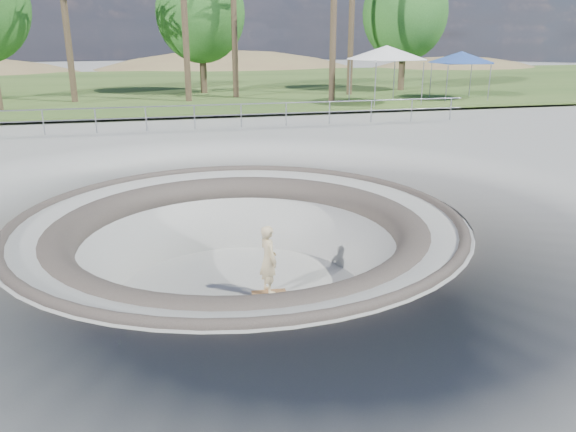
% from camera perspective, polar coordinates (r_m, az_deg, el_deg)
% --- Properties ---
extents(ground, '(180.00, 180.00, 0.00)m').
position_cam_1_polar(ground, '(12.94, -5.02, -0.20)').
color(ground, '#9FA09B').
rests_on(ground, ground).
extents(skate_bowl, '(14.00, 14.00, 4.10)m').
position_cam_1_polar(skate_bowl, '(13.62, -4.81, -7.53)').
color(skate_bowl, '#9FA09B').
rests_on(skate_bowl, ground).
extents(grass_strip, '(180.00, 36.00, 0.12)m').
position_cam_1_polar(grass_strip, '(46.36, -11.71, 12.91)').
color(grass_strip, '#375722').
rests_on(grass_strip, ground).
extents(distant_hills, '(103.20, 45.00, 28.60)m').
position_cam_1_polar(distant_hills, '(70.44, -9.07, 8.73)').
color(distant_hills, brown).
rests_on(distant_hills, ground).
extents(safety_railing, '(25.00, 0.06, 1.03)m').
position_cam_1_polar(safety_railing, '(24.47, -9.48, 9.91)').
color(safety_railing, gray).
rests_on(safety_railing, ground).
extents(skateboard, '(0.84, 0.30, 0.09)m').
position_cam_1_polar(skateboard, '(13.50, -1.96, -7.74)').
color(skateboard, '#8D5E38').
rests_on(skateboard, ground).
extents(skater, '(0.53, 0.68, 1.66)m').
position_cam_1_polar(skater, '(13.16, -2.00, -4.41)').
color(skater, '#CFB785').
rests_on(skater, skateboard).
extents(canopy_white, '(6.22, 6.22, 3.17)m').
position_cam_1_polar(canopy_white, '(32.86, 9.99, 16.03)').
color(canopy_white, gray).
rests_on(canopy_white, ground).
extents(canopy_blue, '(5.48, 5.48, 2.79)m').
position_cam_1_polar(canopy_blue, '(36.31, 17.19, 15.15)').
color(canopy_blue, gray).
rests_on(canopy_blue, ground).
extents(bushy_tree_mid, '(5.73, 5.21, 8.27)m').
position_cam_1_polar(bushy_tree_mid, '(38.87, -8.86, 19.65)').
color(bushy_tree_mid, brown).
rests_on(bushy_tree_mid, ground).
extents(bushy_tree_right, '(5.82, 5.29, 8.39)m').
position_cam_1_polar(bushy_tree_right, '(41.23, 11.81, 19.50)').
color(bushy_tree_right, brown).
rests_on(bushy_tree_right, ground).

